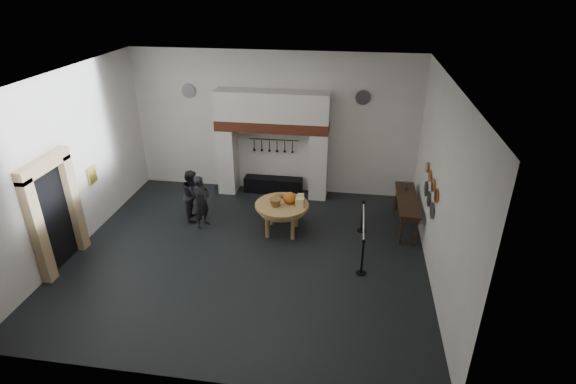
# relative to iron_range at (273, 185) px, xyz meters

# --- Properties ---
(floor) EXTENTS (9.00, 8.00, 0.02)m
(floor) POSITION_rel_iron_range_xyz_m (0.00, -3.72, -0.25)
(floor) COLOR black
(floor) RESTS_ON ground
(ceiling) EXTENTS (9.00, 8.00, 0.02)m
(ceiling) POSITION_rel_iron_range_xyz_m (0.00, -3.72, 4.25)
(ceiling) COLOR silver
(ceiling) RESTS_ON wall_back
(wall_back) EXTENTS (9.00, 0.02, 4.50)m
(wall_back) POSITION_rel_iron_range_xyz_m (0.00, 0.28, 2.00)
(wall_back) COLOR silver
(wall_back) RESTS_ON floor
(wall_front) EXTENTS (9.00, 0.02, 4.50)m
(wall_front) POSITION_rel_iron_range_xyz_m (0.00, -7.72, 2.00)
(wall_front) COLOR silver
(wall_front) RESTS_ON floor
(wall_left) EXTENTS (0.02, 8.00, 4.50)m
(wall_left) POSITION_rel_iron_range_xyz_m (-4.50, -3.72, 2.00)
(wall_left) COLOR silver
(wall_left) RESTS_ON floor
(wall_right) EXTENTS (0.02, 8.00, 4.50)m
(wall_right) POSITION_rel_iron_range_xyz_m (4.50, -3.72, 2.00)
(wall_right) COLOR silver
(wall_right) RESTS_ON floor
(chimney_pier_left) EXTENTS (0.55, 0.70, 2.15)m
(chimney_pier_left) POSITION_rel_iron_range_xyz_m (-1.48, -0.07, 0.82)
(chimney_pier_left) COLOR silver
(chimney_pier_left) RESTS_ON floor
(chimney_pier_right) EXTENTS (0.55, 0.70, 2.15)m
(chimney_pier_right) POSITION_rel_iron_range_xyz_m (1.48, -0.07, 0.82)
(chimney_pier_right) COLOR silver
(chimney_pier_right) RESTS_ON floor
(hearth_brick_band) EXTENTS (3.50, 0.72, 0.32)m
(hearth_brick_band) POSITION_rel_iron_range_xyz_m (0.00, -0.07, 2.06)
(hearth_brick_band) COLOR #9E442B
(hearth_brick_band) RESTS_ON chimney_pier_left
(chimney_hood) EXTENTS (3.50, 0.70, 0.90)m
(chimney_hood) POSITION_rel_iron_range_xyz_m (0.00, -0.07, 2.67)
(chimney_hood) COLOR silver
(chimney_hood) RESTS_ON hearth_brick_band
(iron_range) EXTENTS (1.90, 0.45, 0.50)m
(iron_range) POSITION_rel_iron_range_xyz_m (0.00, 0.00, 0.00)
(iron_range) COLOR black
(iron_range) RESTS_ON floor
(utensil_rail) EXTENTS (1.60, 0.02, 0.02)m
(utensil_rail) POSITION_rel_iron_range_xyz_m (0.00, 0.20, 1.50)
(utensil_rail) COLOR black
(utensil_rail) RESTS_ON wall_back
(door_recess) EXTENTS (0.04, 1.10, 2.50)m
(door_recess) POSITION_rel_iron_range_xyz_m (-4.47, -4.72, 1.00)
(door_recess) COLOR black
(door_recess) RESTS_ON floor
(door_jamb_near) EXTENTS (0.22, 0.30, 2.60)m
(door_jamb_near) POSITION_rel_iron_range_xyz_m (-4.38, -5.42, 1.05)
(door_jamb_near) COLOR tan
(door_jamb_near) RESTS_ON floor
(door_jamb_far) EXTENTS (0.22, 0.30, 2.60)m
(door_jamb_far) POSITION_rel_iron_range_xyz_m (-4.38, -4.02, 1.05)
(door_jamb_far) COLOR tan
(door_jamb_far) RESTS_ON floor
(door_lintel) EXTENTS (0.22, 1.70, 0.30)m
(door_lintel) POSITION_rel_iron_range_xyz_m (-4.38, -4.72, 2.40)
(door_lintel) COLOR tan
(door_lintel) RESTS_ON door_jamb_near
(wall_plaque) EXTENTS (0.05, 0.34, 0.44)m
(wall_plaque) POSITION_rel_iron_range_xyz_m (-4.45, -2.92, 1.35)
(wall_plaque) COLOR gold
(wall_plaque) RESTS_ON wall_left
(work_table) EXTENTS (1.82, 1.82, 0.07)m
(work_table) POSITION_rel_iron_range_xyz_m (0.69, -2.45, 0.59)
(work_table) COLOR tan
(work_table) RESTS_ON floor
(pumpkin) EXTENTS (0.36, 0.36, 0.31)m
(pumpkin) POSITION_rel_iron_range_xyz_m (0.89, -2.35, 0.78)
(pumpkin) COLOR orange
(pumpkin) RESTS_ON work_table
(cheese_block_big) EXTENTS (0.22, 0.22, 0.24)m
(cheese_block_big) POSITION_rel_iron_range_xyz_m (1.19, -2.50, 0.74)
(cheese_block_big) COLOR #E6D889
(cheese_block_big) RESTS_ON work_table
(cheese_block_small) EXTENTS (0.18, 0.18, 0.20)m
(cheese_block_small) POSITION_rel_iron_range_xyz_m (1.17, -2.20, 0.72)
(cheese_block_small) COLOR #D9D682
(cheese_block_small) RESTS_ON work_table
(wicker_basket) EXTENTS (0.40, 0.40, 0.22)m
(wicker_basket) POSITION_rel_iron_range_xyz_m (0.54, -2.60, 0.73)
(wicker_basket) COLOR brown
(wicker_basket) RESTS_ON work_table
(bread_loaf) EXTENTS (0.31, 0.18, 0.13)m
(bread_loaf) POSITION_rel_iron_range_xyz_m (0.59, -2.10, 0.69)
(bread_loaf) COLOR brown
(bread_loaf) RESTS_ON work_table
(visitor_near) EXTENTS (0.54, 0.65, 1.54)m
(visitor_near) POSITION_rel_iron_range_xyz_m (-1.59, -2.46, 0.52)
(visitor_near) COLOR black
(visitor_near) RESTS_ON floor
(visitor_far) EXTENTS (0.73, 0.85, 1.52)m
(visitor_far) POSITION_rel_iron_range_xyz_m (-1.99, -2.06, 0.51)
(visitor_far) COLOR black
(visitor_far) RESTS_ON floor
(side_table) EXTENTS (0.55, 2.20, 0.06)m
(side_table) POSITION_rel_iron_range_xyz_m (4.10, -1.64, 0.62)
(side_table) COLOR #342212
(side_table) RESTS_ON floor
(pewter_jug) EXTENTS (0.12, 0.12, 0.22)m
(pewter_jug) POSITION_rel_iron_range_xyz_m (4.10, -1.04, 0.76)
(pewter_jug) COLOR #535358
(pewter_jug) RESTS_ON side_table
(copper_pan_a) EXTENTS (0.03, 0.34, 0.34)m
(copper_pan_a) POSITION_rel_iron_range_xyz_m (4.46, -3.52, 1.70)
(copper_pan_a) COLOR #C6662D
(copper_pan_a) RESTS_ON wall_right
(copper_pan_b) EXTENTS (0.03, 0.32, 0.32)m
(copper_pan_b) POSITION_rel_iron_range_xyz_m (4.46, -2.97, 1.70)
(copper_pan_b) COLOR #C6662D
(copper_pan_b) RESTS_ON wall_right
(copper_pan_c) EXTENTS (0.03, 0.30, 0.30)m
(copper_pan_c) POSITION_rel_iron_range_xyz_m (4.46, -2.42, 1.70)
(copper_pan_c) COLOR #C6662D
(copper_pan_c) RESTS_ON wall_right
(copper_pan_d) EXTENTS (0.03, 0.28, 0.28)m
(copper_pan_d) POSITION_rel_iron_range_xyz_m (4.46, -1.87, 1.70)
(copper_pan_d) COLOR #C6662D
(copper_pan_d) RESTS_ON wall_right
(pewter_plate_left) EXTENTS (0.03, 0.40, 0.40)m
(pewter_plate_left) POSITION_rel_iron_range_xyz_m (4.46, -3.32, 1.20)
(pewter_plate_left) COLOR #4C4C51
(pewter_plate_left) RESTS_ON wall_right
(pewter_plate_mid) EXTENTS (0.03, 0.40, 0.40)m
(pewter_plate_mid) POSITION_rel_iron_range_xyz_m (4.46, -2.72, 1.20)
(pewter_plate_mid) COLOR #4C4C51
(pewter_plate_mid) RESTS_ON wall_right
(pewter_plate_right) EXTENTS (0.03, 0.40, 0.40)m
(pewter_plate_right) POSITION_rel_iron_range_xyz_m (4.46, -2.12, 1.20)
(pewter_plate_right) COLOR #4C4C51
(pewter_plate_right) RESTS_ON wall_right
(pewter_plate_back_left) EXTENTS (0.44, 0.03, 0.44)m
(pewter_plate_back_left) POSITION_rel_iron_range_xyz_m (-2.70, 0.24, 2.95)
(pewter_plate_back_left) COLOR #4C4C51
(pewter_plate_back_left) RESTS_ON wall_back
(pewter_plate_back_right) EXTENTS (0.44, 0.03, 0.44)m
(pewter_plate_back_right) POSITION_rel_iron_range_xyz_m (2.70, 0.24, 2.95)
(pewter_plate_back_right) COLOR #4C4C51
(pewter_plate_back_right) RESTS_ON wall_back
(barrier_post_near) EXTENTS (0.05, 0.05, 0.90)m
(barrier_post_near) POSITION_rel_iron_range_xyz_m (2.89, -4.08, 0.20)
(barrier_post_near) COLOR black
(barrier_post_near) RESTS_ON floor
(barrier_post_far) EXTENTS (0.05, 0.05, 0.90)m
(barrier_post_far) POSITION_rel_iron_range_xyz_m (2.89, -2.08, 0.20)
(barrier_post_far) COLOR black
(barrier_post_far) RESTS_ON floor
(barrier_rope) EXTENTS (0.04, 2.00, 0.04)m
(barrier_rope) POSITION_rel_iron_range_xyz_m (2.89, -3.08, 0.60)
(barrier_rope) COLOR silver
(barrier_rope) RESTS_ON barrier_post_near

